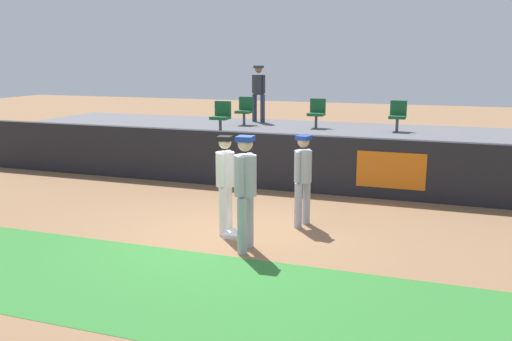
% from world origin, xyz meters
% --- Properties ---
extents(ground_plane, '(60.00, 60.00, 0.00)m').
position_xyz_m(ground_plane, '(0.00, 0.00, 0.00)').
color(ground_plane, '#846042').
extents(grass_foreground_strip, '(18.00, 2.80, 0.01)m').
position_xyz_m(grass_foreground_strip, '(0.00, -2.32, 0.00)').
color(grass_foreground_strip, '#2D722D').
rests_on(grass_foreground_strip, ground_plane).
extents(first_base, '(0.40, 0.40, 0.08)m').
position_xyz_m(first_base, '(0.15, 0.04, 0.04)').
color(first_base, white).
rests_on(first_base, ground_plane).
extents(player_fielder_home, '(0.36, 0.56, 1.76)m').
position_xyz_m(player_fielder_home, '(-0.12, 0.20, 1.02)').
color(player_fielder_home, white).
rests_on(player_fielder_home, ground_plane).
extents(player_runner_visitor, '(0.37, 0.53, 1.89)m').
position_xyz_m(player_runner_visitor, '(0.54, -0.57, 1.10)').
color(player_runner_visitor, '#9EA3AD').
rests_on(player_runner_visitor, ground_plane).
extents(player_coach_visitor, '(0.40, 0.47, 1.71)m').
position_xyz_m(player_coach_visitor, '(1.06, 1.06, 0.99)').
color(player_coach_visitor, '#9EA3AD').
rests_on(player_coach_visitor, ground_plane).
extents(field_wall, '(18.00, 0.26, 1.35)m').
position_xyz_m(field_wall, '(0.01, 3.67, 0.67)').
color(field_wall, black).
rests_on(field_wall, ground_plane).
extents(bleacher_platform, '(18.00, 4.80, 1.11)m').
position_xyz_m(bleacher_platform, '(0.00, 6.24, 0.56)').
color(bleacher_platform, '#59595E').
rests_on(bleacher_platform, ground_plane).
extents(seat_back_left, '(0.45, 0.44, 0.84)m').
position_xyz_m(seat_back_left, '(-2.29, 6.91, 1.58)').
color(seat_back_left, '#4C4C51').
rests_on(seat_back_left, bleacher_platform).
extents(seat_front_left, '(0.47, 0.44, 0.84)m').
position_xyz_m(seat_front_left, '(-2.30, 5.11, 1.58)').
color(seat_front_left, '#4C4C51').
rests_on(seat_front_left, bleacher_platform).
extents(seat_back_right, '(0.45, 0.44, 0.84)m').
position_xyz_m(seat_back_right, '(2.21, 6.91, 1.58)').
color(seat_back_right, '#4C4C51').
rests_on(seat_back_right, bleacher_platform).
extents(seat_back_center, '(0.45, 0.44, 0.84)m').
position_xyz_m(seat_back_center, '(-0.07, 6.91, 1.58)').
color(seat_back_center, '#4C4C51').
rests_on(seat_back_center, bleacher_platform).
extents(spectator_hooded, '(0.48, 0.42, 1.76)m').
position_xyz_m(spectator_hooded, '(-2.15, 7.77, 2.13)').
color(spectator_hooded, '#33384C').
rests_on(spectator_hooded, bleacher_platform).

